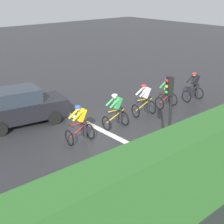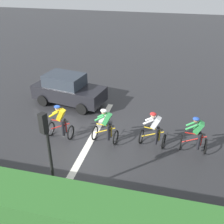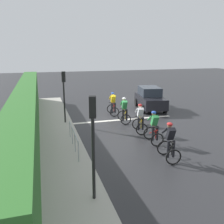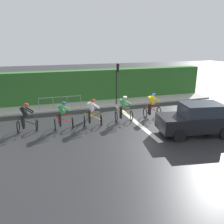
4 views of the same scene
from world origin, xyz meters
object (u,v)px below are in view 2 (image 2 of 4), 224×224
object	(u,v)px
car_black	(68,90)
traffic_light_near_crossing	(47,146)
cyclist_trailing	(61,122)
pedestrian_railing_kerbside	(192,209)
cyclist_second	(196,135)
cyclist_fourth	(106,127)
cyclist_mid	(154,130)

from	to	relation	value
car_black	traffic_light_near_crossing	xyz separation A→B (m)	(6.96, 2.28, 1.35)
cyclist_trailing	pedestrian_railing_kerbside	world-z (taller)	cyclist_trailing
cyclist_second	cyclist_trailing	bearing A→B (deg)	-86.44
cyclist_second	traffic_light_near_crossing	world-z (taller)	traffic_light_near_crossing
cyclist_fourth	traffic_light_near_crossing	xyz separation A→B (m)	(3.71, -0.84, 1.43)
cyclist_second	cyclist_mid	bearing A→B (deg)	-89.40
cyclist_second	car_black	distance (m)	7.60
cyclist_fourth	car_black	distance (m)	4.50
car_black	traffic_light_near_crossing	world-z (taller)	traffic_light_near_crossing
car_black	pedestrian_railing_kerbside	bearing A→B (deg)	43.84
cyclist_second	cyclist_fourth	distance (m)	3.87
cyclist_second	car_black	size ratio (longest dim) A/B	0.38
cyclist_trailing	pedestrian_railing_kerbside	xyz separation A→B (m)	(3.65, 5.76, -0.02)
cyclist_mid	traffic_light_near_crossing	size ratio (longest dim) A/B	0.50
car_black	pedestrian_railing_kerbside	size ratio (longest dim) A/B	1.38
cyclist_trailing	traffic_light_near_crossing	xyz separation A→B (m)	(3.57, 1.27, 1.43)
cyclist_second	cyclist_trailing	distance (m)	5.98
cyclist_trailing	car_black	world-z (taller)	car_black
car_black	traffic_light_near_crossing	size ratio (longest dim) A/B	1.30
cyclist_fourth	traffic_light_near_crossing	size ratio (longest dim) A/B	0.50
cyclist_mid	cyclist_fourth	size ratio (longest dim) A/B	1.00
car_black	pedestrian_railing_kerbside	world-z (taller)	car_black
cyclist_second	cyclist_mid	world-z (taller)	same
car_black	cyclist_mid	bearing A→B (deg)	59.82
cyclist_second	traffic_light_near_crossing	bearing A→B (deg)	-49.97
cyclist_trailing	pedestrian_railing_kerbside	bearing A→B (deg)	57.61
cyclist_second	cyclist_trailing	world-z (taller)	same
cyclist_trailing	cyclist_mid	bearing A→B (deg)	94.79
car_black	cyclist_second	bearing A→B (deg)	66.60
cyclist_trailing	pedestrian_railing_kerbside	size ratio (longest dim) A/B	0.53
cyclist_mid	pedestrian_railing_kerbside	distance (m)	4.29
cyclist_trailing	traffic_light_near_crossing	world-z (taller)	traffic_light_near_crossing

